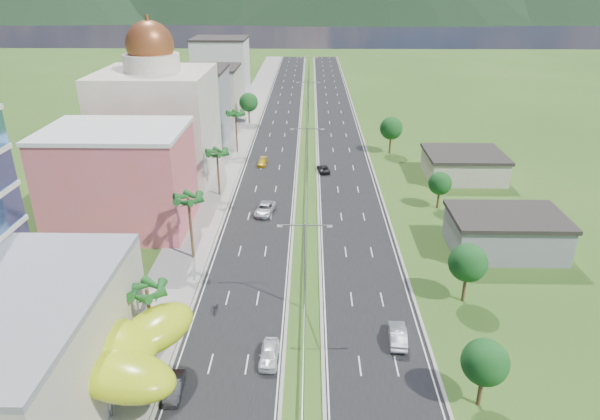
{
  "coord_description": "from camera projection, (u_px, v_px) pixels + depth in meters",
  "views": [
    {
      "loc": [
        0.5,
        -42.7,
        35.87
      ],
      "look_at": [
        -0.76,
        22.75,
        7.0
      ],
      "focal_mm": 32.0,
      "sensor_mm": 36.0,
      "label": 1
    }
  ],
  "objects": [
    {
      "name": "palm_tree_e",
      "position": [
        236.0,
        115.0,
        114.5
      ],
      "size": [
        3.6,
        3.6,
        9.4
      ],
      "color": "#47301C",
      "rests_on": "ground"
    },
    {
      "name": "shed_far",
      "position": [
        463.0,
        166.0,
        102.44
      ],
      "size": [
        14.0,
        12.0,
        4.4
      ],
      "primitive_type": "cube",
      "color": "#B9AB98",
      "rests_on": "ground"
    },
    {
      "name": "shed_near",
      "position": [
        505.0,
        234.0,
        74.91
      ],
      "size": [
        15.0,
        10.0,
        5.0
      ],
      "primitive_type": "cube",
      "color": "gray",
      "rests_on": "ground"
    },
    {
      "name": "car_dark_far_right",
      "position": [
        323.0,
        169.0,
        105.77
      ],
      "size": [
        2.82,
        4.85,
        1.27
      ],
      "primitive_type": "imported",
      "rotation": [
        0.0,
        0.0,
        3.3
      ],
      "color": "black",
      "rests_on": "road_right"
    },
    {
      "name": "road_left",
      "position": [
        279.0,
        128.0,
        136.0
      ],
      "size": [
        11.0,
        260.0,
        0.04
      ],
      "primitive_type": "cube",
      "color": "black",
      "rests_on": "ground"
    },
    {
      "name": "streetlight_median_e",
      "position": [
        309.0,
        70.0,
        178.89
      ],
      "size": [
        6.04,
        0.25,
        11.0
      ],
      "color": "gray",
      "rests_on": "ground"
    },
    {
      "name": "mountain_ridge",
      "position": [
        379.0,
        20.0,
        464.14
      ],
      "size": [
        860.0,
        140.0,
        90.0
      ],
      "primitive_type": null,
      "color": "black",
      "rests_on": "ground"
    },
    {
      "name": "car_white_near_left",
      "position": [
        269.0,
        354.0,
        53.87
      ],
      "size": [
        2.04,
        4.76,
        1.6
      ],
      "primitive_type": "imported",
      "rotation": [
        0.0,
        0.0,
        -0.03
      ],
      "color": "white",
      "rests_on": "road_left"
    },
    {
      "name": "car_silver_right",
      "position": [
        398.0,
        335.0,
        56.68
      ],
      "size": [
        2.13,
        5.14,
        1.66
      ],
      "primitive_type": "imported",
      "rotation": [
        0.0,
        0.0,
        3.06
      ],
      "color": "#AFB0B7",
      "rests_on": "road_right"
    },
    {
      "name": "palm_tree_d",
      "position": [
        217.0,
        154.0,
        91.94
      ],
      "size": [
        3.6,
        3.6,
        8.6
      ],
      "color": "#47301C",
      "rests_on": "ground"
    },
    {
      "name": "palm_tree_c",
      "position": [
        188.0,
        201.0,
        70.51
      ],
      "size": [
        3.6,
        3.6,
        9.6
      ],
      "color": "#47301C",
      "rests_on": "ground"
    },
    {
      "name": "leafy_tree_rd",
      "position": [
        391.0,
        128.0,
        115.01
      ],
      "size": [
        4.9,
        4.9,
        8.05
      ],
      "color": "#47301C",
      "rests_on": "ground"
    },
    {
      "name": "midrise_grey",
      "position": [
        192.0,
        106.0,
        123.98
      ],
      "size": [
        16.0,
        15.0,
        16.0
      ],
      "primitive_type": "cube",
      "color": "gray",
      "rests_on": "ground"
    },
    {
      "name": "streetlight_median_d",
      "position": [
        308.0,
        98.0,
        137.73
      ],
      "size": [
        6.04,
        0.25,
        11.0
      ],
      "color": "gray",
      "rests_on": "ground"
    },
    {
      "name": "car_yellow_far_left",
      "position": [
        262.0,
        162.0,
        109.52
      ],
      "size": [
        2.02,
        4.45,
        1.26
      ],
      "primitive_type": "imported",
      "rotation": [
        0.0,
        0.0,
        -0.06
      ],
      "color": "gold",
      "rests_on": "road_left"
    },
    {
      "name": "leafy_tree_rc",
      "position": [
        440.0,
        183.0,
        87.99
      ],
      "size": [
        3.85,
        3.85,
        6.33
      ],
      "color": "#47301C",
      "rests_on": "ground"
    },
    {
      "name": "midrise_white",
      "position": [
        221.0,
        70.0,
        164.74
      ],
      "size": [
        16.0,
        15.0,
        18.0
      ],
      "primitive_type": "cube",
      "color": "silver",
      "rests_on": "ground"
    },
    {
      "name": "streetlight_median_b",
      "position": [
        305.0,
        258.0,
        59.97
      ],
      "size": [
        6.04,
        0.25,
        11.0
      ],
      "color": "gray",
      "rests_on": "ground"
    },
    {
      "name": "pink_shophouse",
      "position": [
        120.0,
        181.0,
        80.29
      ],
      "size": [
        20.0,
        15.0,
        15.0
      ],
      "primitive_type": "cube",
      "color": "#D95B59",
      "rests_on": "ground"
    },
    {
      "name": "domed_building",
      "position": [
        158.0,
        118.0,
        99.77
      ],
      "size": [
        20.0,
        20.0,
        28.7
      ],
      "color": "#C1B5A0",
      "rests_on": "ground"
    },
    {
      "name": "palm_tree_b",
      "position": [
        147.0,
        293.0,
        52.8
      ],
      "size": [
        3.6,
        3.6,
        8.1
      ],
      "color": "#47301C",
      "rests_on": "ground"
    },
    {
      "name": "midrise_beige",
      "position": [
        209.0,
        93.0,
        144.71
      ],
      "size": [
        16.0,
        15.0,
        13.0
      ],
      "primitive_type": "cube",
      "color": "#B9AB98",
      "rests_on": "ground"
    },
    {
      "name": "lime_canopy",
      "position": [
        82.0,
        348.0,
        48.22
      ],
      "size": [
        18.0,
        15.0,
        7.4
      ],
      "color": "#AFC613",
      "rests_on": "ground"
    },
    {
      "name": "sidewalk_left",
      "position": [
        241.0,
        128.0,
        136.15
      ],
      "size": [
        7.0,
        260.0,
        0.12
      ],
      "primitive_type": "cube",
      "color": "gray",
      "rests_on": "ground"
    },
    {
      "name": "car_silver_mid_left",
      "position": [
        265.0,
        209.0,
        87.21
      ],
      "size": [
        3.62,
        6.16,
        1.61
      ],
      "primitive_type": "imported",
      "rotation": [
        0.0,
        0.0,
        -0.17
      ],
      "color": "#B6BABF",
      "rests_on": "road_left"
    },
    {
      "name": "road_right",
      "position": [
        338.0,
        129.0,
        135.74
      ],
      "size": [
        11.0,
        260.0,
        0.04
      ],
      "primitive_type": "cube",
      "color": "black",
      "rests_on": "ground"
    },
    {
      "name": "motorcycle",
      "position": [
        216.0,
        307.0,
        61.79
      ],
      "size": [
        0.68,
        2.04,
        1.29
      ],
      "primitive_type": "imported",
      "rotation": [
        0.0,
        0.0,
        -0.04
      ],
      "color": "black",
      "rests_on": "road_left"
    },
    {
      "name": "streetlight_median_c",
      "position": [
        307.0,
        151.0,
        96.56
      ],
      "size": [
        6.04,
        0.25,
        11.0
      ],
      "color": "gray",
      "rests_on": "ground"
    },
    {
      "name": "leafy_tree_ra",
      "position": [
        485.0,
        362.0,
        46.76
      ],
      "size": [
        4.2,
        4.2,
        6.9
      ],
      "color": "#47301C",
      "rests_on": "ground"
    },
    {
      "name": "median_guardrail",
      "position": [
        308.0,
        147.0,
        119.15
      ],
      "size": [
        0.1,
        216.06,
        0.76
      ],
      "color": "gray",
      "rests_on": "ground"
    },
    {
      "name": "leafy_tree_lfar",
      "position": [
        249.0,
        102.0,
        138.47
      ],
      "size": [
        4.9,
        4.9,
        8.05
      ],
      "color": "#47301C",
      "rests_on": "ground"
    },
    {
      "name": "car_dark_left",
      "position": [
        174.0,
        387.0,
        49.61
      ],
      "size": [
        1.83,
        4.49,
        1.45
      ],
      "primitive_type": "imported",
      "rotation": [
        0.0,
        0.0,
        0.07
      ],
      "color": "black",
      "rests_on": "road_left"
    },
    {
      "name": "leafy_tree_rb",
      "position": [
        468.0,
        263.0,
        62.1
      ],
      "size": [
        4.55,
        4.55,
        7.47
      ],
      "color": "#47301C",
      "rests_on": "ground"
    },
    {
      "name": "ground",
      "position": [
        303.0,
        365.0,
        53.55
      ],
      "size": [
        500.0,
        500.0,
        0.0
      ],
      "primitive_type": "plane",
      "color": "#2D5119",
      "rests_on": "ground"
    }
  ]
}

